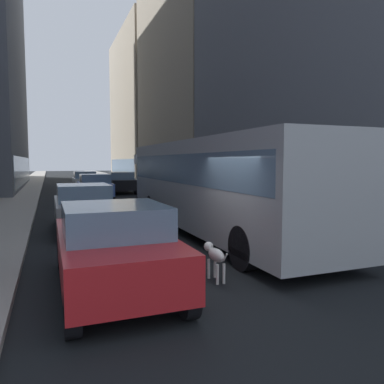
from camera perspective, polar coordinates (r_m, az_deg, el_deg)
name	(u,v)px	position (r m, az deg, el deg)	size (l,w,h in m)	color
ground_plane	(87,183)	(42.64, -15.94, 1.29)	(120.00, 120.00, 0.00)	black
sidewalk_left	(31,184)	(42.50, -23.62, 1.17)	(2.40, 110.00, 0.15)	#9E9991
sidewalk_right	(137,182)	(43.53, -8.45, 1.59)	(2.40, 110.00, 0.15)	gray
building_right_mid	(201,60)	(42.51, 1.44, 19.73)	(9.60, 19.72, 26.88)	#A0937F
building_right_far	(150,106)	(62.38, -6.48, 13.00)	(9.64, 21.53, 22.90)	#A0937F
transit_bus	(213,180)	(12.29, 3.24, 1.83)	(2.78, 11.53, 3.05)	#999EA3
car_red_coupe	(113,246)	(7.08, -12.03, -8.18)	(1.90, 4.34, 1.62)	red
car_blue_hatchback	(95,187)	(24.04, -14.75, 0.79)	(1.89, 3.99, 1.62)	#4C6BB7
car_white_van	(85,181)	(31.06, -16.23, 1.61)	(1.74, 4.28, 1.62)	silver
car_black_suv	(120,182)	(28.73, -10.98, 1.47)	(1.86, 4.36, 1.62)	black
car_grey_wagon	(83,207)	(13.32, -16.41, -2.25)	(1.82, 4.45, 1.62)	slate
dalmatian_dog	(215,255)	(7.56, 3.55, -9.68)	(0.22, 0.96, 0.72)	white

